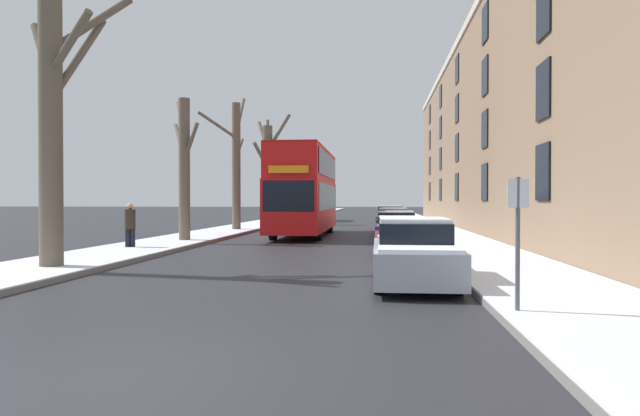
# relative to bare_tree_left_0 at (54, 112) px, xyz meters

# --- Properties ---
(ground_plane) EXTENTS (320.00, 320.00, 0.00)m
(ground_plane) POSITION_rel_bare_tree_left_0_xyz_m (5.67, -8.16, -4.13)
(ground_plane) COLOR #28282D
(sidewalk_left) EXTENTS (3.17, 130.00, 0.16)m
(sidewalk_left) POSITION_rel_bare_tree_left_0_xyz_m (-0.40, 44.84, -4.05)
(sidewalk_left) COLOR slate
(sidewalk_left) RESTS_ON ground
(sidewalk_right) EXTENTS (3.17, 130.00, 0.16)m
(sidewalk_right) POSITION_rel_bare_tree_left_0_xyz_m (11.74, 44.84, -4.05)
(sidewalk_right) COLOR slate
(sidewalk_right) RESTS_ON ground
(terrace_facade_right) EXTENTS (9.10, 53.26, 12.29)m
(terrace_facade_right) POSITION_rel_bare_tree_left_0_xyz_m (17.82, 22.60, 2.02)
(terrace_facade_right) COLOR #8C7056
(terrace_facade_right) RESTS_ON ground
(bare_tree_left_0) EXTENTS (2.82, 2.33, 7.70)m
(bare_tree_left_0) POSITION_rel_bare_tree_left_0_xyz_m (0.00, 0.00, 0.00)
(bare_tree_left_0) COLOR brown
(bare_tree_left_0) RESTS_ON ground
(bare_tree_left_1) EXTENTS (2.03, 2.76, 6.50)m
(bare_tree_left_1) POSITION_rel_bare_tree_left_0_xyz_m (0.03, 9.90, -0.78)
(bare_tree_left_1) COLOR brown
(bare_tree_left_1) RESTS_ON ground
(bare_tree_left_2) EXTENTS (2.24, 3.26, 8.21)m
(bare_tree_left_2) POSITION_rel_bare_tree_left_0_xyz_m (-0.01, 19.07, -0.06)
(bare_tree_left_2) COLOR brown
(bare_tree_left_2) RESTS_ON ground
(bare_tree_left_3) EXTENTS (3.14, 3.85, 8.41)m
(bare_tree_left_3) POSITION_rel_bare_tree_left_0_xyz_m (-0.04, 29.02, 0.14)
(bare_tree_left_3) COLOR brown
(bare_tree_left_3) RESTS_ON ground
(double_decker_bus) EXTENTS (2.50, 10.90, 4.45)m
(double_decker_bus) POSITION_rel_bare_tree_left_0_xyz_m (4.55, 15.48, -1.62)
(double_decker_bus) COLOR red
(double_decker_bus) RESTS_ON ground
(parked_car_0) EXTENTS (1.75, 4.56, 1.46)m
(parked_car_0) POSITION_rel_bare_tree_left_0_xyz_m (9.12, -1.27, -3.45)
(parked_car_0) COLOR #9EA3AD
(parked_car_0) RESTS_ON ground
(parked_car_1) EXTENTS (1.75, 4.25, 1.32)m
(parked_car_1) POSITION_rel_bare_tree_left_0_xyz_m (9.12, 5.25, -3.51)
(parked_car_1) COLOR maroon
(parked_car_1) RESTS_ON ground
(parked_car_2) EXTENTS (1.78, 3.94, 1.39)m
(parked_car_2) POSITION_rel_bare_tree_left_0_xyz_m (9.12, 10.96, -3.48)
(parked_car_2) COLOR navy
(parked_car_2) RESTS_ON ground
(parked_car_3) EXTENTS (1.70, 4.19, 1.46)m
(parked_car_3) POSITION_rel_bare_tree_left_0_xyz_m (9.12, 16.00, -3.45)
(parked_car_3) COLOR black
(parked_car_3) RESTS_ON ground
(parked_car_4) EXTENTS (1.76, 3.99, 1.51)m
(parked_car_4) POSITION_rel_bare_tree_left_0_xyz_m (9.12, 21.72, -3.43)
(parked_car_4) COLOR maroon
(parked_car_4) RESTS_ON ground
(oncoming_van) EXTENTS (2.04, 5.35, 2.23)m
(oncoming_van) POSITION_rel_bare_tree_left_0_xyz_m (3.02, 37.32, -2.91)
(oncoming_van) COLOR #333842
(oncoming_van) RESTS_ON ground
(pedestrian_left_sidewalk) EXTENTS (0.38, 0.38, 1.75)m
(pedestrian_left_sidewalk) POSITION_rel_bare_tree_left_0_xyz_m (-0.63, 5.93, -3.17)
(pedestrian_left_sidewalk) COLOR black
(pedestrian_left_sidewalk) RESTS_ON ground
(street_sign_post) EXTENTS (0.32, 0.07, 2.21)m
(street_sign_post) POSITION_rel_bare_tree_left_0_xyz_m (10.46, -4.99, -2.85)
(street_sign_post) COLOR #4C4F54
(street_sign_post) RESTS_ON ground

